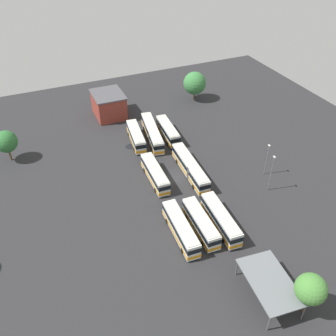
% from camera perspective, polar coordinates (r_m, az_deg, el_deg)
% --- Properties ---
extents(ground_plane, '(110.89, 110.89, 0.00)m').
position_cam_1_polar(ground_plane, '(78.48, 0.71, -1.56)').
color(ground_plane, '#28282B').
extents(bus_row0_slot0, '(12.02, 3.26, 3.45)m').
position_cam_1_polar(bus_row0_slot0, '(67.35, 8.05, -7.71)').
color(bus_row0_slot0, silver).
rests_on(bus_row0_slot0, ground_plane).
extents(bus_row0_slot1, '(11.13, 2.99, 3.45)m').
position_cam_1_polar(bus_row0_slot1, '(66.24, 5.01, -8.36)').
color(bus_row0_slot1, silver).
rests_on(bus_row0_slot1, ground_plane).
extents(bus_row0_slot2, '(12.12, 3.17, 3.45)m').
position_cam_1_polar(bus_row0_slot2, '(65.12, 1.95, -9.19)').
color(bus_row0_slot2, silver).
rests_on(bus_row0_slot2, ground_plane).
extents(bus_row1_slot0, '(15.38, 3.52, 3.45)m').
position_cam_1_polar(bus_row1_slot0, '(78.48, 3.41, 0.05)').
color(bus_row1_slot0, silver).
rests_on(bus_row1_slot0, ground_plane).
extents(bus_row1_slot2, '(11.64, 3.02, 3.45)m').
position_cam_1_polar(bus_row1_slot2, '(76.74, -2.01, -0.87)').
color(bus_row1_slot2, silver).
rests_on(bus_row1_slot2, ground_plane).
extents(bus_row2_slot0, '(11.26, 3.37, 3.45)m').
position_cam_1_polar(bus_row2_slot0, '(90.81, -0.03, 5.69)').
color(bus_row2_slot0, silver).
rests_on(bus_row2_slot0, ground_plane).
extents(bus_row2_slot1, '(15.44, 5.02, 3.45)m').
position_cam_1_polar(bus_row2_slot1, '(90.16, -2.41, 5.40)').
color(bus_row2_slot1, silver).
rests_on(bus_row2_slot1, ground_plane).
extents(bus_row2_slot2, '(11.43, 3.97, 3.45)m').
position_cam_1_polar(bus_row2_slot2, '(89.02, -4.90, 4.85)').
color(bus_row2_slot2, silver).
rests_on(bus_row2_slot2, ground_plane).
extents(depot_building, '(9.67, 7.89, 6.37)m').
position_cam_1_polar(depot_building, '(101.03, -9.02, 9.51)').
color(depot_building, maroon).
rests_on(depot_building, ground_plane).
extents(maintenance_shelter, '(10.86, 7.05, 3.47)m').
position_cam_1_polar(maintenance_shelter, '(58.06, 15.30, -16.40)').
color(maintenance_shelter, slate).
rests_on(maintenance_shelter, ground_plane).
extents(lamp_post_near_entrance, '(0.56, 0.28, 8.17)m').
position_cam_1_polar(lamp_post_near_entrance, '(75.48, 15.49, -0.59)').
color(lamp_post_near_entrance, slate).
rests_on(lamp_post_near_entrance, ground_plane).
extents(lamp_post_far_corner, '(0.56, 0.28, 7.32)m').
position_cam_1_polar(lamp_post_far_corner, '(79.90, 14.85, 1.45)').
color(lamp_post_far_corner, slate).
rests_on(lamp_post_far_corner, ground_plane).
extents(tree_northeast, '(4.41, 4.41, 7.41)m').
position_cam_1_polar(tree_northeast, '(56.56, 20.94, -16.88)').
color(tree_northeast, brown).
rests_on(tree_northeast, ground_plane).
extents(tree_east_edge, '(4.88, 4.88, 7.28)m').
position_cam_1_polar(tree_east_edge, '(88.42, -23.47, 3.71)').
color(tree_east_edge, brown).
rests_on(tree_east_edge, ground_plane).
extents(tree_north_edge, '(6.38, 6.38, 8.20)m').
position_cam_1_polar(tree_north_edge, '(108.01, 4.09, 12.78)').
color(tree_north_edge, brown).
rests_on(tree_north_edge, ground_plane).
extents(puddle_centre_drain, '(3.74, 3.74, 0.01)m').
position_cam_1_polar(puddle_centre_drain, '(83.11, -2.68, 0.87)').
color(puddle_centre_drain, black).
rests_on(puddle_centre_drain, ground_plane).
extents(puddle_between_rows, '(2.37, 2.37, 0.01)m').
position_cam_1_polar(puddle_between_rows, '(88.69, -5.76, 3.26)').
color(puddle_between_rows, black).
rests_on(puddle_between_rows, ground_plane).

